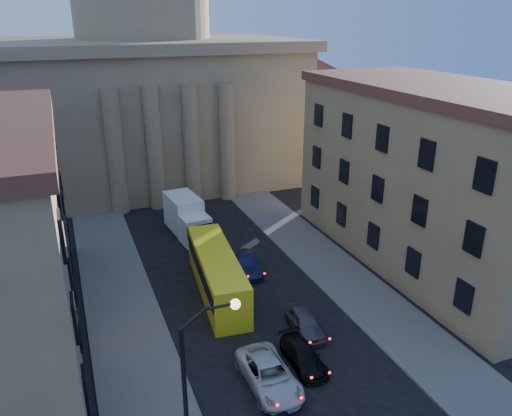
{
  "coord_description": "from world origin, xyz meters",
  "views": [
    {
      "loc": [
        -10.87,
        -8.61,
        19.58
      ],
      "look_at": [
        0.62,
        20.4,
        7.52
      ],
      "focal_mm": 35.0,
      "sensor_mm": 36.0,
      "label": 1
    }
  ],
  "objects": [
    {
      "name": "car_right_far",
      "position": [
        2.41,
        16.15,
        0.71
      ],
      "size": [
        2.07,
        4.31,
        1.42
      ],
      "primitive_type": "imported",
      "rotation": [
        0.0,
        0.0,
        -0.09
      ],
      "color": "#49494E",
      "rests_on": "ground"
    },
    {
      "name": "car_left_mid",
      "position": [
        -1.81,
        12.26,
        0.75
      ],
      "size": [
        2.53,
        5.41,
        1.5
      ],
      "primitive_type": "imported",
      "rotation": [
        0.0,
        0.0,
        0.01
      ],
      "color": "silver",
      "rests_on": "ground"
    },
    {
      "name": "car_right_distant",
      "position": [
        1.68,
        25.33,
        0.74
      ],
      "size": [
        1.75,
        4.55,
        1.48
      ],
      "primitive_type": "imported",
      "rotation": [
        0.0,
        0.0,
        -0.04
      ],
      "color": "black",
      "rests_on": "ground"
    },
    {
      "name": "building_right",
      "position": [
        17.0,
        22.0,
        7.42
      ],
      "size": [
        11.6,
        26.6,
        14.7
      ],
      "color": "#9E865D",
      "rests_on": "ground"
    },
    {
      "name": "box_truck",
      "position": [
        -0.86,
        34.45,
        1.7
      ],
      "size": [
        3.2,
        6.75,
        3.58
      ],
      "rotation": [
        0.0,
        0.0,
        0.1
      ],
      "color": "white",
      "rests_on": "ground"
    },
    {
      "name": "sidewalk_left",
      "position": [
        -8.5,
        18.0,
        0.07
      ],
      "size": [
        5.0,
        60.0,
        0.15
      ],
      "primitive_type": "cube",
      "color": "#5A5852",
      "rests_on": "ground"
    },
    {
      "name": "city_bus",
      "position": [
        -1.44,
        23.13,
        1.71
      ],
      "size": [
        3.73,
        11.53,
        3.19
      ],
      "rotation": [
        0.0,
        0.0,
        -0.1
      ],
      "color": "yellow",
      "rests_on": "ground"
    },
    {
      "name": "sidewalk_right",
      "position": [
        8.5,
        18.0,
        0.07
      ],
      "size": [
        5.0,
        60.0,
        0.15
      ],
      "primitive_type": "cube",
      "color": "#5A5852",
      "rests_on": "ground"
    },
    {
      "name": "street_lamp",
      "position": [
        -6.97,
        8.0,
        5.29
      ],
      "size": [
        2.62,
        0.44,
        8.83
      ],
      "color": "black",
      "rests_on": "ground"
    },
    {
      "name": "church",
      "position": [
        0.0,
        55.47,
        11.88
      ],
      "size": [
        68.02,
        28.76,
        36.6
      ],
      "color": "#806A4F",
      "rests_on": "ground"
    },
    {
      "name": "car_right_mid",
      "position": [
        0.8,
        13.18,
        0.61
      ],
      "size": [
        1.75,
        4.25,
        1.23
      ],
      "primitive_type": "imported",
      "rotation": [
        0.0,
        0.0,
        -0.01
      ],
      "color": "black",
      "rests_on": "ground"
    }
  ]
}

